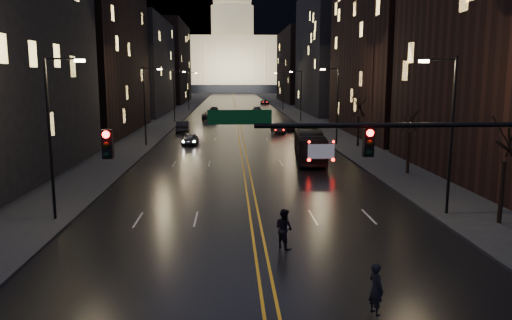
{
  "coord_description": "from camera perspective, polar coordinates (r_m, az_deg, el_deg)",
  "views": [
    {
      "loc": [
        -1.31,
        -17.06,
        7.86
      ],
      "look_at": [
        0.15,
        11.61,
        3.07
      ],
      "focal_mm": 35.0,
      "sensor_mm": 36.0,
      "label": 1
    }
  ],
  "objects": [
    {
      "name": "tree_right_far",
      "position": [
        56.98,
        11.69,
        5.94
      ],
      "size": [
        2.4,
        2.4,
        6.65
      ],
      "color": "black",
      "rests_on": "ground"
    },
    {
      "name": "mountain_ridge",
      "position": [
        403.27,
        3.14,
        17.62
      ],
      "size": [
        520.0,
        60.0,
        130.0
      ],
      "primitive_type": "cube",
      "color": "black",
      "rests_on": "ground"
    },
    {
      "name": "oncoming_car_c",
      "position": [
        91.95,
        -5.37,
        5.04
      ],
      "size": [
        3.13,
        5.95,
        1.6
      ],
      "primitive_type": "imported",
      "rotation": [
        0.0,
        0.0,
        3.23
      ],
      "color": "black",
      "rests_on": "ground"
    },
    {
      "name": "receding_car_d",
      "position": [
        144.25,
        0.99,
        6.65
      ],
      "size": [
        2.59,
        5.21,
        1.42
      ],
      "primitive_type": "imported",
      "rotation": [
        0.0,
        0.0,
        -0.05
      ],
      "color": "black",
      "rests_on": "ground"
    },
    {
      "name": "building_left_dist",
      "position": [
        158.34,
        -10.24,
        10.84
      ],
      "size": [
        12.0,
        40.0,
        24.0
      ],
      "primitive_type": "cube",
      "color": "black",
      "rests_on": "ground"
    },
    {
      "name": "oncoming_car_b",
      "position": [
        72.01,
        -8.39,
        3.78
      ],
      "size": [
        2.08,
        5.16,
        1.67
      ],
      "primitive_type": "imported",
      "rotation": [
        0.0,
        0.0,
        3.21
      ],
      "color": "black",
      "rests_on": "ground"
    },
    {
      "name": "streetlamp_left_far",
      "position": [
        87.62,
        -9.22,
        7.55
      ],
      "size": [
        2.13,
        0.25,
        9.0
      ],
      "color": "black",
      "rests_on": "ground"
    },
    {
      "name": "oncoming_car_a",
      "position": [
        58.53,
        -7.54,
        2.41
      ],
      "size": [
        1.91,
        4.4,
        1.48
      ],
      "primitive_type": "imported",
      "rotation": [
        0.0,
        0.0,
        3.1
      ],
      "color": "black",
      "rests_on": "ground"
    },
    {
      "name": "tree_right_mid",
      "position": [
        41.73,
        17.2,
        4.48
      ],
      "size": [
        2.4,
        2.4,
        6.65
      ],
      "color": "black",
      "rests_on": "ground"
    },
    {
      "name": "streetlamp_right_near",
      "position": [
        29.78,
        21.16,
        3.5
      ],
      "size": [
        2.13,
        0.25,
        9.0
      ],
      "color": "black",
      "rests_on": "ground"
    },
    {
      "name": "building_left_mid",
      "position": [
        73.99,
        -18.9,
        13.75
      ],
      "size": [
        12.0,
        30.0,
        28.0
      ],
      "primitive_type": "cube",
      "color": "black",
      "rests_on": "ground"
    },
    {
      "name": "capitol",
      "position": [
        267.22,
        -2.69,
        11.47
      ],
      "size": [
        90.0,
        50.0,
        58.5
      ],
      "color": "black",
      "rests_on": "ground"
    },
    {
      "name": "streetlamp_right_mid",
      "position": [
        58.4,
        9.13,
        6.64
      ],
      "size": [
        2.13,
        0.25,
        9.0
      ],
      "color": "black",
      "rests_on": "ground"
    },
    {
      "name": "streetlamp_left_dist",
      "position": [
        117.47,
        -7.63,
        8.05
      ],
      "size": [
        2.13,
        0.25,
        9.0
      ],
      "color": "black",
      "rests_on": "ground"
    },
    {
      "name": "building_right_dist",
      "position": [
        158.66,
        5.26,
        10.58
      ],
      "size": [
        12.0,
        40.0,
        22.0
      ],
      "primitive_type": "cube",
      "color": "black",
      "rests_on": "ground"
    },
    {
      "name": "receding_car_a",
      "position": [
        69.9,
        2.54,
        3.58
      ],
      "size": [
        1.88,
        4.28,
        1.37
      ],
      "primitive_type": "imported",
      "rotation": [
        0.0,
        0.0,
        0.11
      ],
      "color": "black",
      "rests_on": "ground"
    },
    {
      "name": "center_line",
      "position": [
        147.27,
        -2.42,
        6.43
      ],
      "size": [
        0.62,
        320.0,
        0.01
      ],
      "primitive_type": "cube",
      "color": "orange",
      "rests_on": "road"
    },
    {
      "name": "building_right_mid",
      "position": [
        111.43,
        8.83,
        12.02
      ],
      "size": [
        12.0,
        34.0,
        26.0
      ],
      "primitive_type": "cube",
      "color": "black",
      "rests_on": "ground"
    },
    {
      "name": "oncoming_car_d",
      "position": [
        110.21,
        -4.81,
        5.73
      ],
      "size": [
        2.32,
        5.02,
        1.42
      ],
      "primitive_type": "imported",
      "rotation": [
        0.0,
        0.0,
        3.21
      ],
      "color": "black",
      "rests_on": "ground"
    },
    {
      "name": "pedestrian_b",
      "position": [
        23.24,
        3.21,
        -7.84
      ],
      "size": [
        0.97,
        1.03,
        1.9
      ],
      "primitive_type": "imported",
      "rotation": [
        0.0,
        0.0,
        2.25
      ],
      "color": "black",
      "rests_on": "ground"
    },
    {
      "name": "bus",
      "position": [
        47.25,
        6.15,
        1.65
      ],
      "size": [
        3.38,
        10.67,
        2.92
      ],
      "primitive_type": "imported",
      "rotation": [
        0.0,
        0.0,
        -0.09
      ],
      "color": "black",
      "rests_on": "ground"
    },
    {
      "name": "ground",
      "position": [
        18.83,
        1.38,
        -15.2
      ],
      "size": [
        900.0,
        900.0,
        0.0
      ],
      "primitive_type": "plane",
      "color": "black",
      "rests_on": "ground"
    },
    {
      "name": "streetlamp_right_dist",
      "position": [
        117.71,
        3.02,
        8.12
      ],
      "size": [
        2.13,
        0.25,
        9.0
      ],
      "color": "black",
      "rests_on": "ground"
    },
    {
      "name": "road",
      "position": [
        147.27,
        -2.42,
        6.42
      ],
      "size": [
        20.0,
        320.0,
        0.02
      ],
      "primitive_type": "cube",
      "color": "black",
      "rests_on": "ground"
    },
    {
      "name": "pedestrian_a",
      "position": [
        17.59,
        13.54,
        -14.13
      ],
      "size": [
        0.63,
        0.76,
        1.79
      ],
      "primitive_type": "imported",
      "rotation": [
        0.0,
        0.0,
        1.93
      ],
      "color": "black",
      "rests_on": "ground"
    },
    {
      "name": "streetlamp_right_far",
      "position": [
        87.94,
        5.05,
        7.64
      ],
      "size": [
        2.13,
        0.25,
        9.0
      ],
      "color": "black",
      "rests_on": "ground"
    },
    {
      "name": "receding_car_b",
      "position": [
        73.04,
        3.96,
        3.79
      ],
      "size": [
        1.71,
        3.8,
        1.27
      ],
      "primitive_type": "imported",
      "rotation": [
        0.0,
        0.0,
        0.06
      ],
      "color": "black",
      "rests_on": "ground"
    },
    {
      "name": "sidewalk_right",
      "position": [
        148.06,
        3.04,
        6.46
      ],
      "size": [
        8.0,
        320.0,
        0.16
      ],
      "primitive_type": "cube",
      "color": "black",
      "rests_on": "ground"
    },
    {
      "name": "streetlamp_left_near",
      "position": [
        28.81,
        -22.2,
        3.25
      ],
      "size": [
        2.13,
        0.25,
        9.0
      ],
      "color": "black",
      "rests_on": "ground"
    },
    {
      "name": "building_left_far",
      "position": [
        110.84,
        -13.37,
        10.34
      ],
      "size": [
        12.0,
        34.0,
        20.0
      ],
      "primitive_type": "cube",
      "color": "black",
      "rests_on": "ground"
    },
    {
      "name": "streetlamp_left_mid",
      "position": [
        57.91,
        -12.44,
        6.52
      ],
      "size": [
        2.13,
        0.25,
        9.0
      ],
      "color": "black",
      "rests_on": "ground"
    },
    {
      "name": "receding_car_c",
      "position": [
        106.05,
        0.1,
        5.66
      ],
      "size": [
        2.68,
        5.52,
        1.55
      ],
      "primitive_type": "imported",
      "rotation": [
        0.0,
        0.0,
        -0.1
      ],
      "color": "black",
      "rests_on": "ground"
    },
    {
      "name": "traffic_signal",
      "position": [
        18.72,
        19.79,
        0.44
      ],
      "size": [
        17.29,
        0.45,
        7.0
      ],
      "color": "black",
      "rests_on": "ground"
    },
    {
      "name": "sidewalk_left",
      "position": [
        147.81,
        -7.89,
        6.38
      ],
      "size": [
        8.0,
        320.0,
        0.16
      ],
      "primitive_type": "cube",
      "color": "black",
      "rests_on": "ground"
    },
    {
      "name": "tree_right_near",
      "position": [
        29.05,
        26.63,
        1.88
      ],
      "size": [
        2.4,
        2.4,
        6.65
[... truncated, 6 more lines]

